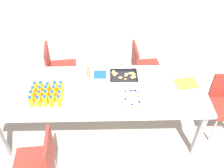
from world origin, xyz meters
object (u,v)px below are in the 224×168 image
(juice_bottle_7, at_px, (46,96))
(plate_stack, at_px, (98,97))
(chair_far_right, at_px, (142,66))
(juice_bottle_9, at_px, (60,96))
(juice_bottle_14, at_px, (61,91))
(party_table, at_px, (100,93))
(juice_bottle_5, at_px, (32,96))
(juice_bottle_15, at_px, (36,87))
(napkin_stack, at_px, (100,74))
(juice_bottle_6, at_px, (40,96))
(snack_tray, at_px, (124,75))
(juice_bottle_2, at_px, (45,101))
(juice_bottle_4, at_px, (59,101))
(juice_bottle_11, at_px, (41,92))
(fruit_pizza, at_px, (134,98))
(juice_bottle_12, at_px, (47,91))
(juice_bottle_0, at_px, (31,102))
(juice_bottle_19, at_px, (61,87))
(juice_bottle_1, at_px, (38,102))
(juice_bottle_17, at_px, (48,87))
(juice_bottle_10, at_px, (34,92))
(juice_bottle_16, at_px, (42,87))
(juice_bottle_13, at_px, (54,91))
(juice_bottle_8, at_px, (53,96))
(chair_near_left, at_px, (40,161))
(chair_far_left, at_px, (57,66))
(juice_bottle_3, at_px, (52,101))
(juice_bottle_18, at_px, (55,87))
(paper_folder, at_px, (186,83))

(juice_bottle_7, bearing_deg, plate_stack, 3.11)
(chair_far_right, height_order, juice_bottle_9, juice_bottle_9)
(juice_bottle_14, bearing_deg, juice_bottle_7, -153.25)
(party_table, height_order, chair_far_right, chair_far_right)
(chair_far_right, relative_size, juice_bottle_5, 5.74)
(juice_bottle_15, bearing_deg, napkin_stack, 20.78)
(juice_bottle_6, xyz_separation_m, snack_tray, (0.94, 0.39, -0.05))
(chair_far_right, bearing_deg, juice_bottle_2, -54.44)
(juice_bottle_4, height_order, juice_bottle_11, juice_bottle_4)
(fruit_pizza, bearing_deg, juice_bottle_4, -174.34)
(juice_bottle_4, relative_size, juice_bottle_12, 0.95)
(chair_far_right, xyz_separation_m, juice_bottle_6, (-1.25, -0.93, 0.32))
(juice_bottle_4, distance_m, napkin_stack, 0.66)
(juice_bottle_7, xyz_separation_m, juice_bottle_14, (0.14, 0.07, 0.00))
(juice_bottle_0, xyz_separation_m, snack_tray, (1.02, 0.47, -0.05))
(juice_bottle_2, distance_m, juice_bottle_19, 0.26)
(juice_bottle_11, distance_m, snack_tray, 1.00)
(juice_bottle_2, distance_m, juice_bottle_6, 0.10)
(juice_bottle_4, xyz_separation_m, juice_bottle_6, (-0.22, 0.08, -0.00))
(plate_stack, bearing_deg, juice_bottle_15, 170.17)
(juice_bottle_1, bearing_deg, snack_tray, 26.41)
(juice_bottle_9, bearing_deg, juice_bottle_17, 135.73)
(juice_bottle_1, xyz_separation_m, juice_bottle_9, (0.22, 0.07, 0.00))
(juice_bottle_10, height_order, snack_tray, juice_bottle_10)
(party_table, bearing_deg, fruit_pizza, -22.31)
(juice_bottle_10, relative_size, fruit_pizza, 0.44)
(juice_bottle_2, relative_size, juice_bottle_16, 0.97)
(juice_bottle_13, distance_m, napkin_stack, 0.62)
(juice_bottle_4, relative_size, plate_stack, 0.75)
(juice_bottle_7, distance_m, juice_bottle_16, 0.17)
(juice_bottle_8, distance_m, juice_bottle_11, 0.17)
(chair_far_right, distance_m, fruit_pizza, 0.98)
(juice_bottle_6, bearing_deg, juice_bottle_13, 26.91)
(juice_bottle_13, distance_m, juice_bottle_14, 0.07)
(party_table, height_order, juice_bottle_15, juice_bottle_15)
(chair_near_left, bearing_deg, chair_far_left, -2.51)
(juice_bottle_17, relative_size, juice_bottle_19, 0.96)
(juice_bottle_3, distance_m, juice_bottle_4, 0.08)
(party_table, xyz_separation_m, juice_bottle_4, (-0.43, -0.24, 0.13))
(juice_bottle_6, bearing_deg, juice_bottle_15, 116.77)
(chair_far_left, height_order, juice_bottle_1, juice_bottle_1)
(juice_bottle_1, distance_m, juice_bottle_6, 0.08)
(party_table, xyz_separation_m, juice_bottle_2, (-0.57, -0.24, 0.13))
(juice_bottle_6, relative_size, juice_bottle_18, 0.98)
(juice_bottle_15, xyz_separation_m, napkin_stack, (0.72, 0.27, -0.06))
(party_table, height_order, chair_near_left, chair_near_left)
(juice_bottle_12, bearing_deg, fruit_pizza, -4.00)
(juice_bottle_7, distance_m, paper_folder, 1.62)
(juice_bottle_1, relative_size, juice_bottle_13, 0.95)
(juice_bottle_3, relative_size, fruit_pizza, 0.46)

